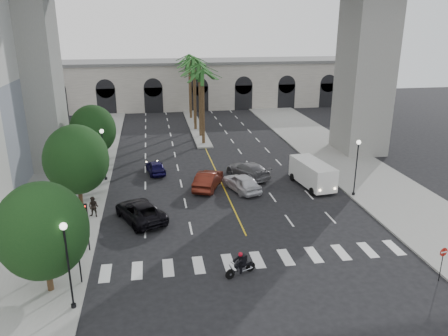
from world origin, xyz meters
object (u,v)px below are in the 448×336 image
at_px(motorcycle_rider, 241,264).
at_px(do_not_enter_sign, 443,257).
at_px(traffic_signal_far, 86,219).
at_px(lamp_post_left_far, 103,150).
at_px(lamp_post_left_near, 68,259).
at_px(lamp_post_right, 357,163).
at_px(pedestrian_b, 94,207).
at_px(cargo_van, 313,173).
at_px(traffic_signal_near, 78,248).
at_px(car_e, 156,167).
at_px(pedestrian_a, 24,233).
at_px(car_c, 140,211).
at_px(car_b, 208,180).
at_px(car_d, 248,170).
at_px(car_a, 241,182).

distance_m(motorcycle_rider, do_not_enter_sign, 12.29).
bearing_deg(traffic_signal_far, lamp_post_left_far, 90.40).
xyz_separation_m(lamp_post_left_near, motorcycle_rider, (9.96, 1.92, -2.49)).
height_order(lamp_post_right, do_not_enter_sign, lamp_post_right).
bearing_deg(lamp_post_left_near, pedestrian_b, 90.80).
bearing_deg(cargo_van, lamp_post_left_far, 158.22).
relative_size(lamp_post_left_far, pedestrian_b, 3.09).
relative_size(traffic_signal_near, pedestrian_b, 2.11).
bearing_deg(do_not_enter_sign, car_e, 116.04).
bearing_deg(pedestrian_a, lamp_post_left_near, -72.27).
relative_size(lamp_post_left_near, car_e, 1.31).
height_order(lamp_post_left_near, pedestrian_a, lamp_post_left_near).
bearing_deg(lamp_post_left_far, car_c, -70.18).
bearing_deg(traffic_signal_near, car_b, 56.50).
xyz_separation_m(lamp_post_left_near, car_d, (14.34, 19.69, -2.42)).
xyz_separation_m(car_c, pedestrian_a, (-8.06, -3.10, 0.30)).
bearing_deg(car_a, car_e, -58.04).
xyz_separation_m(traffic_signal_near, traffic_signal_far, (0.00, 4.00, 0.00)).
bearing_deg(traffic_signal_near, pedestrian_a, 129.74).
relative_size(lamp_post_left_near, lamp_post_left_far, 1.00).
bearing_deg(lamp_post_left_far, traffic_signal_far, -89.60).
relative_size(motorcycle_rider, pedestrian_a, 1.11).
xyz_separation_m(lamp_post_right, pedestrian_a, (-27.30, -4.96, -2.13)).
xyz_separation_m(lamp_post_right, car_d, (-8.46, 6.69, -2.42)).
bearing_deg(pedestrian_b, lamp_post_left_far, 106.70).
xyz_separation_m(pedestrian_b, do_not_enter_sign, (22.07, -12.94, 0.65)).
distance_m(car_d, pedestrian_b, 16.37).
height_order(motorcycle_rider, pedestrian_b, pedestrian_b).
height_order(motorcycle_rider, car_c, motorcycle_rider).
bearing_deg(car_e, car_b, 123.61).
height_order(pedestrian_a, pedestrian_b, pedestrian_a).
xyz_separation_m(car_e, pedestrian_b, (-5.17, -10.41, 0.32)).
relative_size(traffic_signal_far, do_not_enter_sign, 1.59).
bearing_deg(car_c, cargo_van, 172.64).
bearing_deg(lamp_post_left_far, car_e, 16.79).
relative_size(traffic_signal_far, car_a, 0.75).
relative_size(lamp_post_left_near, car_d, 0.97).
relative_size(lamp_post_right, traffic_signal_near, 1.47).
distance_m(car_a, car_e, 10.18).
bearing_deg(lamp_post_right, lamp_post_left_far, 160.67).
bearing_deg(motorcycle_rider, lamp_post_left_near, 166.74).
relative_size(car_a, pedestrian_b, 2.83).
relative_size(cargo_van, pedestrian_a, 3.22).
height_order(lamp_post_left_near, car_e, lamp_post_left_near).
distance_m(lamp_post_right, car_d, 11.06).
bearing_deg(car_b, lamp_post_left_near, 82.35).
distance_m(traffic_signal_near, car_d, 22.39).
bearing_deg(lamp_post_left_near, pedestrian_a, 119.26).
distance_m(car_e, pedestrian_b, 11.63).
bearing_deg(lamp_post_left_near, traffic_signal_far, 89.12).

